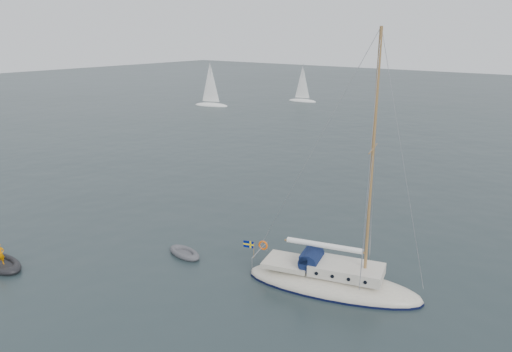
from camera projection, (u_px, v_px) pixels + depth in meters
The scene contains 6 objects.
ground at pixel (288, 276), 27.97m from camera, with size 300.00×300.00×0.00m, color black.
sailboat at pixel (333, 270), 26.34m from camera, with size 9.87×2.96×14.06m.
dinghy at pixel (185, 253), 30.48m from camera, with size 2.56×1.16×0.37m.
rib at pixel (0, 263), 29.02m from camera, with size 3.65×1.66×1.51m.
distant_yacht_a at pixel (211, 86), 89.66m from camera, with size 6.47×3.45×8.57m.
distant_yacht_c at pixel (303, 85), 95.33m from camera, with size 5.70×3.04×7.55m.
Camera 1 is at (14.09, -21.05, 13.25)m, focal length 35.00 mm.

